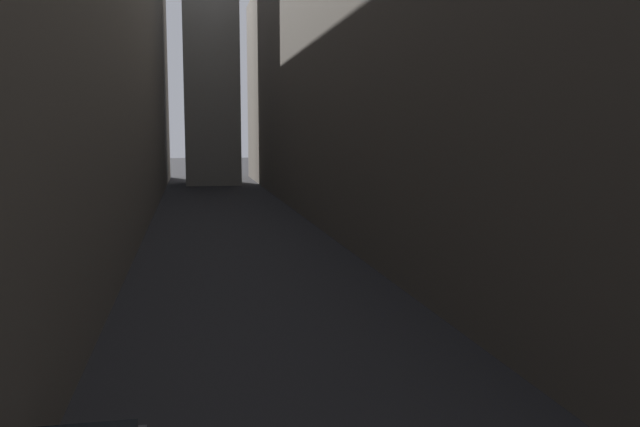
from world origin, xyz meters
The scene contains 3 objects.
ground_plane centered at (0.00, 48.00, 0.00)m, with size 264.00×264.00×0.00m, color #232326.
building_block_left centered at (-12.05, 50.00, 12.61)m, with size 13.10×108.00×25.22m, color #60594F.
building_block_right centered at (12.55, 50.00, 11.84)m, with size 14.10×108.00×23.68m, color #60594F.
Camera 1 is at (-2.63, 8.04, 6.14)m, focal length 37.27 mm.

